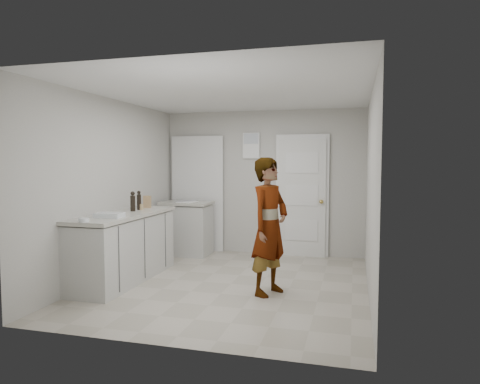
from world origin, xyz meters
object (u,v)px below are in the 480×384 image
(person, at_px, (269,226))
(baking_dish, at_px, (109,215))
(egg_bowl, at_px, (84,220))
(spice_jar, at_px, (141,207))
(oil_cruet_b, at_px, (139,201))
(oil_cruet_a, at_px, (133,202))
(cake_mix_box, at_px, (147,202))

(person, height_order, baking_dish, person)
(baking_dish, distance_m, egg_bowl, 0.44)
(spice_jar, height_order, oil_cruet_b, oil_cruet_b)
(spice_jar, bearing_deg, oil_cruet_a, -98.60)
(person, height_order, oil_cruet_a, person)
(cake_mix_box, height_order, egg_bowl, cake_mix_box)
(baking_dish, bearing_deg, cake_mix_box, 92.93)
(cake_mix_box, relative_size, baking_dish, 0.53)
(cake_mix_box, xyz_separation_m, baking_dish, (0.06, -1.12, -0.07))
(spice_jar, bearing_deg, oil_cruet_b, -175.69)
(person, distance_m, cake_mix_box, 2.15)
(oil_cruet_b, bearing_deg, oil_cruet_a, -88.07)
(person, relative_size, oil_cruet_a, 5.96)
(oil_cruet_a, bearing_deg, baking_dish, -85.88)
(person, bearing_deg, oil_cruet_b, 100.48)
(oil_cruet_a, bearing_deg, cake_mix_box, 91.15)
(cake_mix_box, height_order, oil_cruet_b, oil_cruet_b)
(spice_jar, bearing_deg, baking_dish, -88.73)
(oil_cruet_a, distance_m, egg_bowl, 1.11)
(spice_jar, relative_size, egg_bowl, 0.71)
(person, relative_size, egg_bowl, 14.31)
(cake_mix_box, bearing_deg, baking_dish, -98.18)
(person, relative_size, spice_jar, 20.19)
(cake_mix_box, height_order, baking_dish, cake_mix_box)
(oil_cruet_b, distance_m, egg_bowl, 1.30)
(spice_jar, bearing_deg, egg_bowl, -91.81)
(person, distance_m, oil_cruet_b, 2.07)
(oil_cruet_b, xyz_separation_m, baking_dish, (0.05, -0.86, -0.11))
(cake_mix_box, height_order, spice_jar, cake_mix_box)
(person, xyz_separation_m, egg_bowl, (-2.01, -0.82, 0.11))
(oil_cruet_b, height_order, baking_dish, oil_cruet_b)
(cake_mix_box, bearing_deg, person, -31.15)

